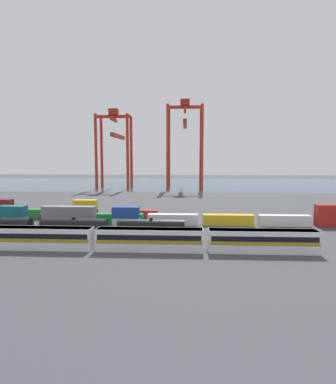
# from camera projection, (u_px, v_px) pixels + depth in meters

# --- Properties ---
(ground_plane) EXTENTS (420.00, 420.00, 0.00)m
(ground_plane) POSITION_uv_depth(u_px,v_px,m) (147.00, 204.00, 117.57)
(ground_plane) COLOR #424247
(harbour_water) EXTENTS (400.00, 110.00, 0.01)m
(harbour_water) POSITION_uv_depth(u_px,v_px,m) (165.00, 184.00, 211.45)
(harbour_water) COLOR #384C60
(harbour_water) RESTS_ON ground_plane
(passenger_train) EXTENTS (57.61, 3.14, 3.90)m
(passenger_train) POSITION_uv_depth(u_px,v_px,m) (150.00, 238.00, 57.30)
(passenger_train) COLOR silver
(passenger_train) RESTS_ON ground_plane
(freight_tank_row) EXTENTS (44.46, 2.94, 4.40)m
(freight_tank_row) POSITION_uv_depth(u_px,v_px,m) (74.00, 228.00, 66.07)
(freight_tank_row) COLOR #232326
(freight_tank_row) RESTS_ON ground_plane
(shipping_container_2) EXTENTS (6.04, 2.44, 2.60)m
(shipping_container_2) POSITION_uv_depth(u_px,v_px,m) (14.00, 222.00, 76.15)
(shipping_container_2) COLOR slate
(shipping_container_2) RESTS_ON ground_plane
(shipping_container_3) EXTENTS (6.04, 2.44, 2.60)m
(shipping_container_3) POSITION_uv_depth(u_px,v_px,m) (13.00, 211.00, 75.88)
(shipping_container_3) COLOR #146066
(shipping_container_3) RESTS_ON shipping_container_2
(shipping_container_4) EXTENTS (12.10, 2.44, 2.60)m
(shipping_container_4) POSITION_uv_depth(u_px,v_px,m) (69.00, 223.00, 75.43)
(shipping_container_4) COLOR #146066
(shipping_container_4) RESTS_ON ground_plane
(shipping_container_5) EXTENTS (12.10, 2.44, 2.60)m
(shipping_container_5) POSITION_uv_depth(u_px,v_px,m) (69.00, 212.00, 75.16)
(shipping_container_5) COLOR slate
(shipping_container_5) RESTS_ON shipping_container_4
(shipping_container_6) EXTENTS (6.04, 2.44, 2.60)m
(shipping_container_6) POSITION_uv_depth(u_px,v_px,m) (126.00, 224.00, 74.71)
(shipping_container_6) COLOR silver
(shipping_container_6) RESTS_ON ground_plane
(shipping_container_7) EXTENTS (6.04, 2.44, 2.60)m
(shipping_container_7) POSITION_uv_depth(u_px,v_px,m) (126.00, 212.00, 74.45)
(shipping_container_7) COLOR #1C4299
(shipping_container_7) RESTS_ON shipping_container_6
(shipping_container_8) EXTENTS (6.04, 2.44, 2.60)m
(shipping_container_8) POSITION_uv_depth(u_px,v_px,m) (13.00, 218.00, 82.11)
(shipping_container_8) COLOR orange
(shipping_container_8) RESTS_ON ground_plane
(shipping_container_9) EXTENTS (12.10, 2.44, 2.60)m
(shipping_container_9) POSITION_uv_depth(u_px,v_px,m) (66.00, 218.00, 81.39)
(shipping_container_9) COLOR #AD211C
(shipping_container_9) RESTS_ON ground_plane
(shipping_container_10) EXTENTS (12.10, 2.44, 2.60)m
(shipping_container_10) POSITION_uv_depth(u_px,v_px,m) (119.00, 219.00, 80.66)
(shipping_container_10) COLOR #197538
(shipping_container_10) RESTS_ON ground_plane
(shipping_container_11) EXTENTS (12.10, 2.44, 2.60)m
(shipping_container_11) POSITION_uv_depth(u_px,v_px,m) (173.00, 219.00, 79.94)
(shipping_container_11) COLOR silver
(shipping_container_11) RESTS_ON ground_plane
(shipping_container_12) EXTENTS (12.10, 2.44, 2.60)m
(shipping_container_12) POSITION_uv_depth(u_px,v_px,m) (228.00, 220.00, 79.21)
(shipping_container_12) COLOR gold
(shipping_container_12) RESTS_ON ground_plane
(shipping_container_13) EXTENTS (12.10, 2.44, 2.60)m
(shipping_container_13) POSITION_uv_depth(u_px,v_px,m) (284.00, 220.00, 78.48)
(shipping_container_13) COLOR silver
(shipping_container_13) RESTS_ON ground_plane
(shipping_container_18) EXTENTS (6.04, 2.44, 2.60)m
(shipping_container_18) POSITION_uv_depth(u_px,v_px,m) (38.00, 214.00, 87.71)
(shipping_container_18) COLOR #197538
(shipping_container_18) RESTS_ON ground_plane
(shipping_container_19) EXTENTS (6.04, 2.44, 2.60)m
(shipping_container_19) POSITION_uv_depth(u_px,v_px,m) (86.00, 214.00, 87.00)
(shipping_container_19) COLOR maroon
(shipping_container_19) RESTS_ON ground_plane
(shipping_container_20) EXTENTS (6.04, 2.44, 2.60)m
(shipping_container_20) POSITION_uv_depth(u_px,v_px,m) (86.00, 205.00, 86.74)
(shipping_container_20) COLOR gold
(shipping_container_20) RESTS_ON shipping_container_19
(shipping_container_21) EXTENTS (12.10, 2.44, 2.60)m
(shipping_container_21) POSITION_uv_depth(u_px,v_px,m) (135.00, 215.00, 86.29)
(shipping_container_21) COLOR #AD211C
(shipping_container_21) RESTS_ON ground_plane
(gantry_crane_west) EXTENTS (18.19, 33.78, 42.26)m
(gantry_crane_west) POSITION_uv_depth(u_px,v_px,m) (115.00, 141.00, 177.53)
(gantry_crane_west) COLOR red
(gantry_crane_west) RESTS_ON ground_plane
(gantry_crane_central) EXTENTS (19.08, 36.93, 46.85)m
(gantry_crane_central) POSITION_uv_depth(u_px,v_px,m) (185.00, 135.00, 175.42)
(gantry_crane_central) COLOR red
(gantry_crane_central) RESTS_ON ground_plane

